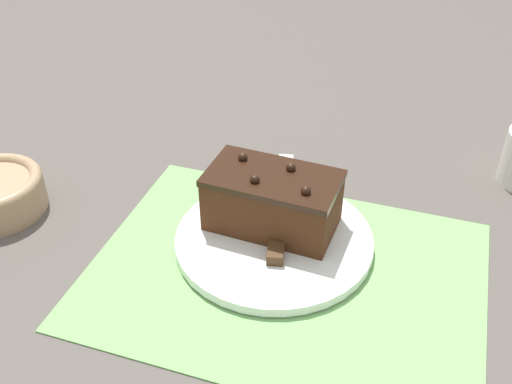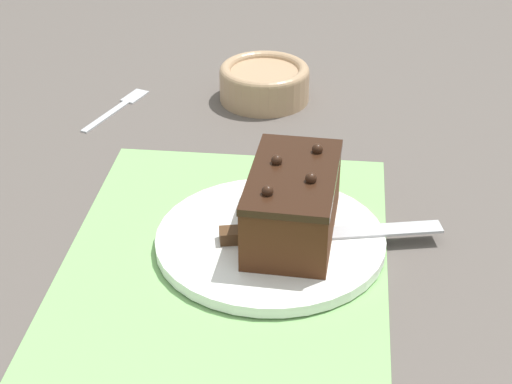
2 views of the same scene
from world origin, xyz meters
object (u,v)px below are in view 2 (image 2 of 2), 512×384
serving_knife (294,233)px  dessert_fork (120,106)px  cake_plate (270,241)px  small_bowl (264,81)px  chocolate_cake (293,203)px

serving_knife → dessert_fork: bearing=-152.9°
cake_plate → dessert_fork: 0.41m
small_bowl → dessert_fork: (0.05, -0.20, -0.03)m
serving_knife → dessert_fork: (-0.33, -0.27, -0.02)m
small_bowl → chocolate_cake: bearing=10.4°
dessert_fork → small_bowl: bearing=33.4°
chocolate_cake → dessert_fork: chocolate_cake is taller
dessert_fork → chocolate_cake: bearing=-30.1°
serving_knife → cake_plate: bearing=-100.4°
chocolate_cake → cake_plate: bearing=-66.7°
cake_plate → dessert_fork: size_ratio=1.69×
cake_plate → small_bowl: 0.38m
serving_knife → small_bowl: bearing=177.8°
small_bowl → dessert_fork: size_ratio=0.89×
cake_plate → serving_knife: size_ratio=1.03×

